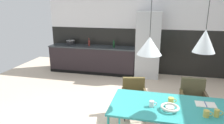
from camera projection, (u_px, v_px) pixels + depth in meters
back_wall_splashback_dark at (137, 51)px, 6.73m from camera, size 6.09×0.12×1.48m
back_wall_panel_upper at (138, 5)px, 6.33m from camera, size 6.09×0.12×1.48m
kitchen_counter at (93, 59)px, 6.79m from camera, size 2.92×0.63×0.90m
refrigerator_column at (148, 45)px, 6.24m from camera, size 0.74×0.60×2.05m
dining_table at (170, 108)px, 3.07m from camera, size 1.84×0.93×0.74m
armchair_by_stool at (134, 93)px, 4.10m from camera, size 0.57×0.56×0.78m
armchair_facing_counter at (193, 95)px, 3.91m from camera, size 0.50×0.48×0.84m
fruit_bowl at (170, 108)px, 2.93m from camera, size 0.27×0.27×0.07m
open_book at (206, 105)px, 3.10m from camera, size 0.30×0.20×0.02m
mug_tall_blue at (207, 114)px, 2.76m from camera, size 0.13×0.08×0.10m
mug_dark_espresso at (217, 113)px, 2.76m from camera, size 0.12×0.07×0.11m
mug_wide_latte at (171, 100)px, 3.14m from camera, size 0.13×0.09×0.09m
mug_short_terracotta at (152, 104)px, 3.04m from camera, size 0.12×0.07×0.09m
cooking_pot at (71, 42)px, 6.89m from camera, size 0.28×0.28×0.18m
bottle_vinegar_dark at (114, 44)px, 6.46m from camera, size 0.07×0.07×0.25m
bottle_wine_green at (89, 43)px, 6.71m from camera, size 0.07×0.07×0.27m
pendant_lamp_over_table_near at (149, 46)px, 2.91m from camera, size 0.37×0.37×1.39m
pendant_lamp_over_table_far at (205, 41)px, 2.71m from camera, size 0.30×0.30×1.32m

